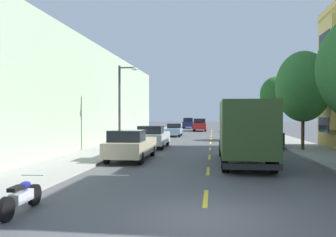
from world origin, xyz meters
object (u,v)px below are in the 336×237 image
parked_sedan_forest (248,130)px  parked_hatchback_burgundy (238,125)px  street_tree_second (303,87)px  delivery_box_truck (244,128)px  parked_hatchback_sky (174,130)px  parked_wagon_teal (254,132)px  parked_suv_black (265,134)px  parked_pickup_champagne (131,145)px  moving_red_sedan (200,125)px  parked_suv_orange (241,125)px  parked_motorcycle (22,197)px  parked_pickup_silver (153,137)px  street_lamp (122,100)px  street_tree_third (276,95)px  parked_suv_navy (188,123)px

parked_sedan_forest → parked_hatchback_burgundy: size_ratio=1.12×
street_tree_second → delivery_box_truck: street_tree_second is taller
parked_hatchback_sky → parked_wagon_teal: bearing=-32.4°
parked_suv_black → street_tree_second: bearing=-56.1°
parked_pickup_champagne → moving_red_sedan: bearing=85.6°
parked_suv_orange → parked_wagon_teal: bearing=-89.9°
parked_pickup_champagne → parked_motorcycle: bearing=-92.1°
parked_pickup_silver → parked_motorcycle: 17.40m
parked_sedan_forest → parked_suv_orange: bearing=90.2°
street_tree_second → parked_pickup_champagne: (-10.77, -5.88, -3.68)m
street_lamp → parked_wagon_teal: street_lamp is taller
street_lamp → parked_hatchback_burgundy: size_ratio=1.43×
delivery_box_truck → street_tree_third: bearing=74.5°
moving_red_sedan → parked_motorcycle: size_ratio=2.34×
parked_hatchback_sky → moving_red_sedan: bearing=78.8°
street_tree_second → parked_sedan_forest: size_ratio=1.52×
street_tree_third → parked_pickup_silver: (-10.78, -8.66, -3.69)m
street_tree_third → parked_sedan_forest: street_tree_third is taller
parked_suv_navy → parked_motorcycle: bearing=-90.4°
parked_pickup_champagne → parked_sedan_forest: bearing=67.6°
delivery_box_truck → parked_hatchback_burgundy: size_ratio=1.93×
street_tree_third → parked_suv_orange: size_ratio=1.28×
moving_red_sedan → parked_hatchback_burgundy: bearing=38.0°
street_tree_third → parked_motorcycle: street_tree_third is taller
delivery_box_truck → parked_sedan_forest: 21.91m
street_lamp → moving_red_sedan: bearing=82.1°
street_tree_third → parked_motorcycle: (-11.15, -26.05, -4.11)m
parked_wagon_teal → parked_motorcycle: bearing=-109.4°
parked_wagon_teal → delivery_box_truck: bearing=-98.6°
parked_suv_navy → street_tree_second: bearing=-74.3°
parked_suv_black → parked_pickup_champagne: bearing=-134.0°
parked_suv_orange → parked_hatchback_burgundy: (0.10, 6.58, -0.23)m
moving_red_sedan → parked_suv_navy: bearing=103.2°
street_tree_third → parked_hatchback_sky: bearing=155.5°
parked_suv_black → moving_red_sedan: 25.16m
parked_sedan_forest → moving_red_sedan: moving_red_sedan is taller
parked_hatchback_sky → street_tree_third: bearing=-24.5°
parked_sedan_forest → moving_red_sedan: 13.86m
parked_hatchback_sky → parked_suv_orange: bearing=52.1°
street_tree_second → delivery_box_truck: 8.54m
parked_sedan_forest → street_tree_second: bearing=-81.9°
street_lamp → parked_hatchback_sky: bearing=84.6°
parked_suv_black → parked_pickup_silver: bearing=-167.6°
street_lamp → parked_suv_black: (10.23, 5.25, -2.55)m
street_lamp → parked_hatchback_sky: street_lamp is taller
parked_wagon_teal → moving_red_sedan: bearing=108.3°
delivery_box_truck → parked_suv_navy: bearing=97.8°
parked_sedan_forest → parked_pickup_champagne: bearing=-112.4°
parked_pickup_champagne → parked_suv_black: bearing=46.0°
parked_hatchback_burgundy → moving_red_sedan: size_ratio=0.84×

